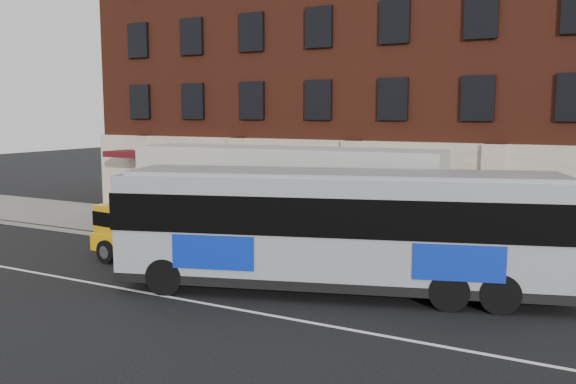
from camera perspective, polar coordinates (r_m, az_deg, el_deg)
The scene contains 9 objects.
ground at distance 17.13m, azimuth -9.13°, elevation -10.85°, with size 120.00×120.00×0.00m, color black.
sidewalk at distance 24.61m, azimuth 3.63°, elevation -4.90°, with size 60.00×6.00×0.15m, color gray.
kerb at distance 21.99m, azimuth 0.39°, elevation -6.40°, with size 60.00×0.25×0.15m, color gray.
lane_line at distance 17.50m, azimuth -8.13°, elevation -10.40°, with size 60.00×0.12×0.01m, color silver.
building at distance 31.50m, azimuth 9.82°, elevation 11.47°, with size 30.00×12.10×15.00m.
sign_pole at distance 26.77m, azimuth -15.81°, elevation -1.16°, with size 0.30×0.20×2.50m.
city_bus at distance 18.00m, azimuth 5.03°, elevation -3.23°, with size 13.60×6.78×3.66m.
yellow_suv at distance 22.07m, azimuth -12.52°, elevation -3.59°, with size 5.50×2.78×2.06m.
shipping_container at distance 23.31m, azimuth -0.32°, elevation -0.78°, with size 12.29×3.55×4.04m.
Camera 1 is at (9.88, -12.91, 5.39)m, focal length 37.39 mm.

